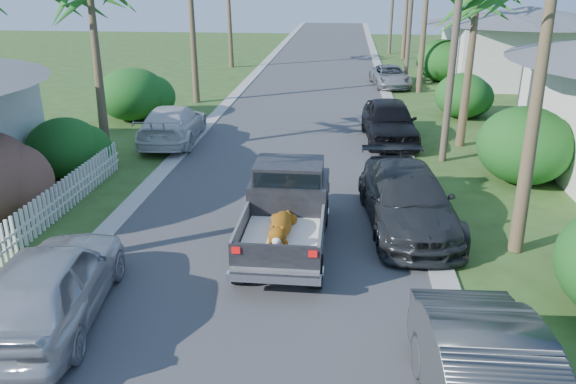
# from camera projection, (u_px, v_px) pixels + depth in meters

# --- Properties ---
(road) EXTENTS (8.00, 100.00, 0.02)m
(road) POSITION_uv_depth(u_px,v_px,m) (312.00, 93.00, 32.40)
(road) COLOR #38383A
(road) RESTS_ON ground
(curb_left) EXTENTS (0.60, 100.00, 0.06)m
(curb_left) POSITION_uv_depth(u_px,v_px,m) (238.00, 91.00, 32.80)
(curb_left) COLOR #A5A39E
(curb_left) RESTS_ON ground
(curb_right) EXTENTS (0.60, 100.00, 0.06)m
(curb_right) POSITION_uv_depth(u_px,v_px,m) (387.00, 94.00, 31.98)
(curb_right) COLOR #A5A39E
(curb_right) RESTS_ON ground
(pickup_truck) EXTENTS (1.98, 5.12, 2.06)m
(pickup_truck) POSITION_uv_depth(u_px,v_px,m) (288.00, 205.00, 14.16)
(pickup_truck) COLOR black
(pickup_truck) RESTS_ON ground
(parked_car_rm) EXTENTS (2.76, 5.60, 1.57)m
(parked_car_rm) POSITION_uv_depth(u_px,v_px,m) (407.00, 200.00, 15.08)
(parked_car_rm) COLOR #27292B
(parked_car_rm) RESTS_ON ground
(parked_car_rf) EXTENTS (2.31, 5.05, 1.68)m
(parked_car_rf) POSITION_uv_depth(u_px,v_px,m) (389.00, 121.00, 22.87)
(parked_car_rf) COLOR black
(parked_car_rf) RESTS_ON ground
(parked_car_rd) EXTENTS (2.56, 4.65, 1.23)m
(parked_car_rd) POSITION_uv_depth(u_px,v_px,m) (390.00, 76.00, 34.17)
(parked_car_rd) COLOR #A0A1A7
(parked_car_rd) RESTS_ON ground
(parked_car_ln) EXTENTS (2.55, 5.02, 1.64)m
(parked_car_ln) POSITION_uv_depth(u_px,v_px,m) (50.00, 285.00, 10.87)
(parked_car_ln) COLOR #B8BAC0
(parked_car_ln) RESTS_ON ground
(parked_car_lf) EXTENTS (2.45, 5.28, 1.49)m
(parked_car_lf) POSITION_uv_depth(u_px,v_px,m) (173.00, 124.00, 22.78)
(parked_car_lf) COLOR silver
(parked_car_lf) RESTS_ON ground
(shrub_l_c) EXTENTS (2.40, 2.64, 2.00)m
(shrub_l_c) POSITION_uv_depth(u_px,v_px,m) (64.00, 148.00, 18.84)
(shrub_l_c) COLOR #1B4B15
(shrub_l_c) RESTS_ON ground
(shrub_l_d) EXTENTS (3.20, 3.52, 2.40)m
(shrub_l_d) POSITION_uv_depth(u_px,v_px,m) (132.00, 94.00, 26.24)
(shrub_l_d) COLOR #1B4B15
(shrub_l_d) RESTS_ON ground
(shrub_r_b) EXTENTS (3.00, 3.30, 2.50)m
(shrub_r_b) POSITION_uv_depth(u_px,v_px,m) (524.00, 145.00, 18.23)
(shrub_r_b) COLOR #1B4B15
(shrub_r_b) RESTS_ON ground
(shrub_r_c) EXTENTS (2.60, 2.86, 2.10)m
(shrub_r_c) POSITION_uv_depth(u_px,v_px,m) (463.00, 96.00, 26.67)
(shrub_r_c) COLOR #1B4B15
(shrub_r_c) RESTS_ON ground
(shrub_r_d) EXTENTS (3.20, 3.52, 2.60)m
(shrub_r_d) POSITION_uv_depth(u_px,v_px,m) (442.00, 60.00, 35.81)
(shrub_r_d) COLOR #1B4B15
(shrub_r_d) RESTS_ON ground
(picket_fence) EXTENTS (0.10, 11.00, 1.00)m
(picket_fence) POSITION_uv_depth(u_px,v_px,m) (37.00, 217.00, 14.71)
(picket_fence) COLOR white
(picket_fence) RESTS_ON ground
(house_right_far) EXTENTS (9.00, 8.00, 4.60)m
(house_right_far) POSITION_uv_depth(u_px,v_px,m) (525.00, 48.00, 35.03)
(house_right_far) COLOR silver
(house_right_far) RESTS_ON ground
(utility_pole_b) EXTENTS (1.60, 0.26, 9.00)m
(utility_pole_b) POSITION_uv_depth(u_px,v_px,m) (456.00, 32.00, 19.08)
(utility_pole_b) COLOR brown
(utility_pole_b) RESTS_ON ground
(utility_pole_c) EXTENTS (1.60, 0.26, 9.00)m
(utility_pole_c) POSITION_uv_depth(u_px,v_px,m) (411.00, 8.00, 32.98)
(utility_pole_c) COLOR brown
(utility_pole_c) RESTS_ON ground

